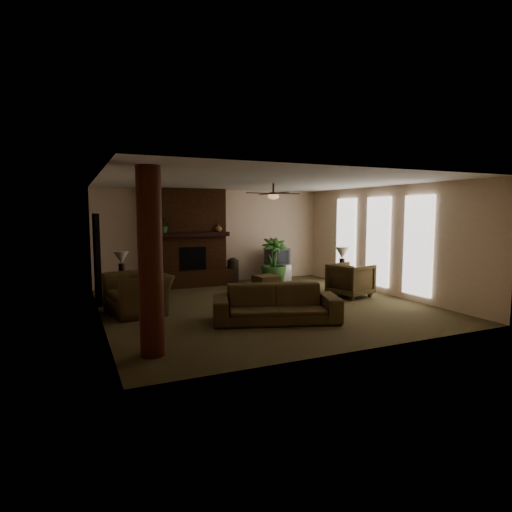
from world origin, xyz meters
name	(u,v)px	position (x,y,z in m)	size (l,w,h in m)	color
room_shell	(263,245)	(0.00, 0.00, 1.40)	(7.00, 7.00, 7.00)	brown
fireplace	(191,246)	(-0.80, 3.22, 1.16)	(2.40, 0.70, 2.80)	#4C2914
windows	(378,242)	(3.45, 0.20, 1.35)	(0.08, 3.65, 2.35)	white
log_column	(150,262)	(-2.95, -2.40, 1.40)	(0.36, 0.36, 2.80)	#582416
doorway	(97,259)	(-3.44, 1.80, 1.05)	(0.10, 1.00, 2.10)	black
ceiling_fan	(273,195)	(0.40, 0.30, 2.53)	(1.35, 1.35, 0.37)	black
sofa	(276,297)	(-0.39, -1.41, 0.48)	(2.44, 0.71, 0.95)	#4F3D22
armchair_left	(138,287)	(-2.74, 0.38, 0.56)	(1.29, 0.84, 1.13)	#4F3D22
armchair_right	(351,278)	(2.44, -0.01, 0.46)	(0.90, 0.85, 0.93)	#4F3D22
coffee_table	(279,288)	(0.38, -0.07, 0.37)	(1.20, 0.70, 0.43)	black
ottoman	(266,283)	(0.89, 1.69, 0.20)	(0.60, 0.60, 0.40)	#4F3D22
tv_stand	(276,273)	(1.84, 2.99, 0.25)	(0.85, 0.50, 0.50)	silver
tv	(277,256)	(1.89, 2.99, 0.76)	(0.67, 0.56, 0.52)	#3D3D40
floor_vase	(233,269)	(0.47, 3.15, 0.43)	(0.34, 0.34, 0.77)	#30241A
floor_plant	(274,272)	(1.45, 2.34, 0.39)	(0.77, 1.38, 0.77)	#345F26
side_table_left	(125,289)	(-2.84, 1.88, 0.28)	(0.50, 0.50, 0.55)	black
lamp_left	(121,259)	(-2.89, 1.85, 1.00)	(0.42, 0.42, 0.65)	black
side_table_right	(342,281)	(2.66, 0.66, 0.28)	(0.50, 0.50, 0.55)	black
lamp_right	(342,255)	(2.63, 0.63, 1.00)	(0.41, 0.41, 0.65)	black
mantel_plant	(164,227)	(-1.61, 3.00, 1.72)	(0.38, 0.42, 0.33)	#345F26
mantel_vase	(218,228)	(-0.05, 2.96, 1.67)	(0.22, 0.23, 0.22)	brown
book_a	(268,280)	(0.12, -0.01, 0.57)	(0.22, 0.03, 0.29)	#999999
book_b	(289,280)	(0.59, -0.14, 0.58)	(0.21, 0.02, 0.29)	#999999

